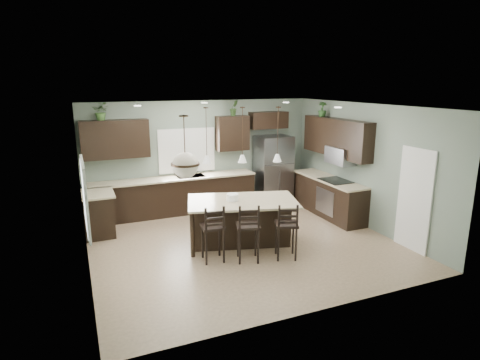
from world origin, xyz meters
The scene contains 33 objects.
ground centered at (0.00, 0.00, 0.00)m, with size 6.00×6.00×0.00m, color #9E8466.
pantry_door centered at (2.98, -1.55, 1.02)m, with size 0.04×0.82×2.04m, color white.
window_back centered at (-0.40, 2.73, 1.55)m, with size 1.35×0.02×1.00m, color white.
window_left centered at (-2.98, -0.80, 1.55)m, with size 0.02×1.10×1.00m, color white.
left_return_cabs centered at (-2.70, 1.70, 0.45)m, with size 0.60×0.90×0.90m, color black.
left_return_countertop centered at (-2.68, 1.70, 0.92)m, with size 0.66×0.96×0.04m, color #C4BB94.
back_lower_cabs centered at (-0.85, 2.45, 0.45)m, with size 4.20×0.60×0.90m, color black.
back_countertop centered at (-0.85, 2.43, 0.92)m, with size 4.20×0.66×0.04m, color #C4BB94.
sink_inset centered at (-0.40, 2.43, 0.94)m, with size 0.70×0.45×0.01m, color gray.
faucet centered at (-0.40, 2.40, 1.08)m, with size 0.02×0.02×0.28m, color silver.
back_upper_left centered at (-2.15, 2.58, 1.95)m, with size 1.55×0.34×0.90m, color black.
back_upper_right centered at (0.80, 2.58, 1.95)m, with size 0.85×0.34×0.90m, color black.
fridge_header centered at (1.85, 2.58, 2.25)m, with size 1.05×0.34×0.45m, color black.
right_lower_cabs centered at (2.70, 0.87, 0.45)m, with size 0.60×2.35×0.90m, color black.
right_countertop centered at (2.68, 0.87, 0.92)m, with size 0.66×2.35×0.04m, color #C4BB94.
cooktop centered at (2.68, 0.60, 0.94)m, with size 0.58×0.75×0.02m, color black.
wall_oven_front centered at (2.40, 0.60, 0.45)m, with size 0.01×0.72×0.60m, color gray.
right_upper_cabs centered at (2.83, 0.87, 1.95)m, with size 0.34×2.35×0.90m, color black.
microwave centered at (2.78, 0.60, 1.55)m, with size 0.40×0.75×0.40m, color gray.
refrigerator centered at (1.88, 2.33, 0.93)m, with size 0.90×0.74×1.85m, color gray.
kitchen_island centered at (-0.01, 0.02, 0.46)m, with size 2.18×1.24×0.92m, color black.
serving_dish centered at (-0.20, 0.07, 0.99)m, with size 0.24×0.24×0.14m, color white.
bar_stool_left centered at (-0.84, -0.55, 0.55)m, with size 0.41×0.41×1.10m, color black.
bar_stool_center centered at (-0.24, -0.79, 0.56)m, with size 0.42×0.42×1.13m, color black.
bar_stool_right centered at (0.47, -0.96, 0.55)m, with size 0.41×0.41×1.10m, color black.
pendant_left centered at (-0.68, 0.21, 2.25)m, with size 0.17×0.17×1.10m, color white, non-canonical shape.
pendant_center centered at (-0.01, 0.02, 2.25)m, with size 0.17×0.17×1.10m, color white, non-canonical shape.
pendant_right centered at (0.66, -0.18, 2.25)m, with size 0.17×0.17×1.10m, color white, non-canonical shape.
chandelier centered at (-1.56, -1.44, 2.33)m, with size 0.43×0.43×0.95m, color beige, non-canonical shape.
plant_back_left centered at (-2.41, 2.55, 2.61)m, with size 0.37×0.32×0.41m, color #355927.
plant_back_right centered at (0.83, 2.55, 2.60)m, with size 0.23×0.18×0.41m, color #2B481F.
plant_right_wall centered at (2.80, 1.47, 2.59)m, with size 0.21×0.21×0.37m, color #2B5123.
room_shell centered at (0.00, 0.00, 1.70)m, with size 6.00×6.00×6.00m.
Camera 1 is at (-3.06, -7.14, 3.27)m, focal length 30.00 mm.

